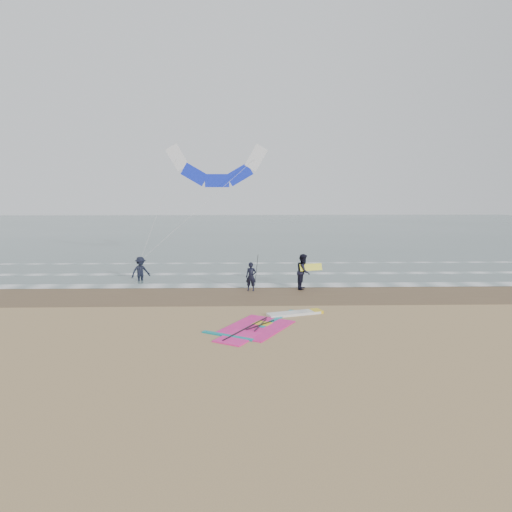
{
  "coord_description": "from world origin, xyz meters",
  "views": [
    {
      "loc": [
        -1.08,
        -17.64,
        5.41
      ],
      "look_at": [
        -0.49,
        5.0,
        2.2
      ],
      "focal_mm": 32.0,
      "sensor_mm": 36.0,
      "label": 1
    }
  ],
  "objects_px": {
    "person_standing": "(251,277)",
    "windsurf_rig": "(268,323)",
    "person_wading": "(140,266)",
    "person_walking": "(303,272)",
    "surf_kite": "(217,169)"
  },
  "relations": [
    {
      "from": "windsurf_rig",
      "to": "person_wading",
      "type": "xyz_separation_m",
      "value": [
        -7.27,
        9.32,
        0.89
      ]
    },
    {
      "from": "person_walking",
      "to": "person_wading",
      "type": "height_order",
      "value": "person_walking"
    },
    {
      "from": "person_walking",
      "to": "person_wading",
      "type": "bearing_deg",
      "value": 92.09
    },
    {
      "from": "windsurf_rig",
      "to": "surf_kite",
      "type": "height_order",
      "value": "surf_kite"
    },
    {
      "from": "person_walking",
      "to": "person_wading",
      "type": "xyz_separation_m",
      "value": [
        -9.6,
        2.53,
        -0.07
      ]
    },
    {
      "from": "person_standing",
      "to": "person_wading",
      "type": "bearing_deg",
      "value": 167.53
    },
    {
      "from": "surf_kite",
      "to": "person_standing",
      "type": "bearing_deg",
      "value": -73.49
    },
    {
      "from": "person_standing",
      "to": "person_walking",
      "type": "distance_m",
      "value": 2.97
    },
    {
      "from": "windsurf_rig",
      "to": "person_wading",
      "type": "bearing_deg",
      "value": 127.96
    },
    {
      "from": "person_wading",
      "to": "surf_kite",
      "type": "xyz_separation_m",
      "value": [
        4.43,
        4.64,
        6.01
      ]
    },
    {
      "from": "windsurf_rig",
      "to": "person_wading",
      "type": "distance_m",
      "value": 11.85
    },
    {
      "from": "windsurf_rig",
      "to": "surf_kite",
      "type": "xyz_separation_m",
      "value": [
        -2.85,
        13.96,
        6.9
      ]
    },
    {
      "from": "windsurf_rig",
      "to": "person_standing",
      "type": "relative_size",
      "value": 3.28
    },
    {
      "from": "windsurf_rig",
      "to": "person_walking",
      "type": "bearing_deg",
      "value": 71.04
    },
    {
      "from": "person_standing",
      "to": "windsurf_rig",
      "type": "bearing_deg",
      "value": -73.33
    }
  ]
}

